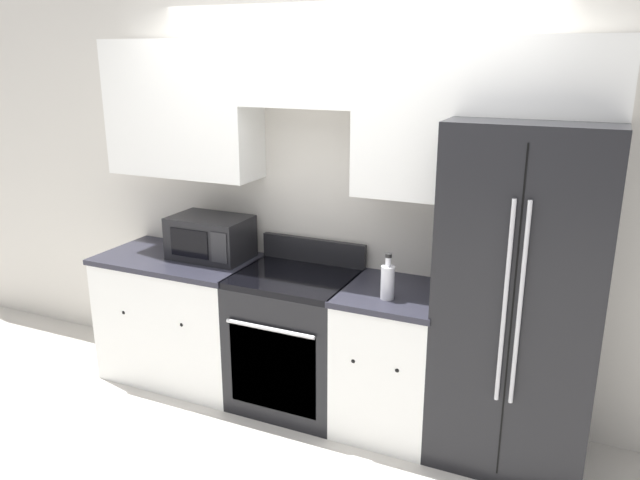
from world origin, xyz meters
TOP-DOWN VIEW (x-y plane):
  - ground_plane at (0.00, 0.00)m, footprint 12.00×12.00m
  - wall_back at (0.01, 0.58)m, footprint 8.00×0.39m
  - lower_cabinets_left at (-1.06, 0.31)m, footprint 1.07×0.64m
  - lower_cabinets_right at (0.47, 0.31)m, footprint 0.59×0.64m
  - oven_range at (-0.18, 0.31)m, footprint 0.73×0.65m
  - refrigerator at (1.17, 0.36)m, footprint 0.82×0.75m
  - microwave at (-0.84, 0.39)m, footprint 0.52×0.35m
  - bottle at (0.47, 0.18)m, footprint 0.08×0.08m

SIDE VIEW (x-z plane):
  - ground_plane at x=0.00m, z-range 0.00..0.00m
  - lower_cabinets_left at x=-1.06m, z-range 0.00..0.88m
  - lower_cabinets_right at x=0.47m, z-range 0.00..0.88m
  - oven_range at x=-0.18m, z-range -0.07..0.97m
  - refrigerator at x=1.17m, z-range 0.00..1.89m
  - bottle at x=0.47m, z-range 0.85..1.12m
  - microwave at x=-0.84m, z-range 0.88..1.17m
  - wall_back at x=0.01m, z-range 0.23..2.83m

